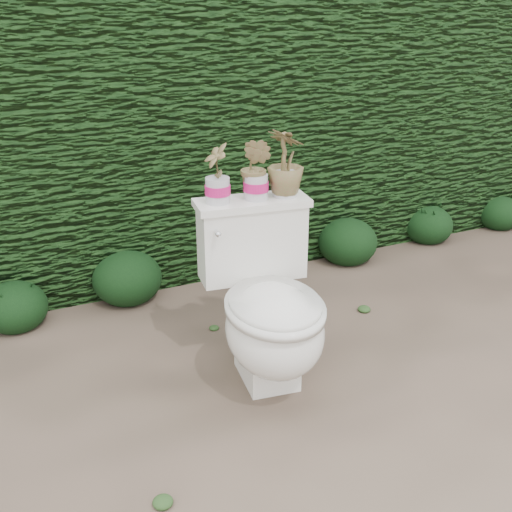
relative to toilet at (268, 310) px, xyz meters
name	(u,v)px	position (x,y,z in m)	size (l,w,h in m)	color
ground	(283,378)	(0.07, -0.02, -0.36)	(60.00, 60.00, 0.00)	#7B6755
hedge	(167,132)	(0.07, 1.58, 0.44)	(8.00, 1.00, 1.60)	#204717
toilet	(268,310)	(0.00, 0.00, 0.00)	(0.54, 0.73, 0.78)	white
potted_plant_left	(217,175)	(-0.12, 0.26, 0.54)	(0.13, 0.09, 0.24)	#288333
potted_plant_center	(256,170)	(0.05, 0.24, 0.55)	(0.14, 0.11, 0.26)	#288333
potted_plant_right	(286,164)	(0.18, 0.22, 0.56)	(0.16, 0.16, 0.29)	#288333
liriope_clump_2	(14,302)	(-0.97, 0.99, -0.22)	(0.33, 0.33, 0.27)	black
liriope_clump_3	(127,273)	(-0.37, 1.05, -0.20)	(0.39, 0.39, 0.31)	black
liriope_clump_4	(259,254)	(0.41, 0.98, -0.19)	(0.40, 0.40, 0.32)	black
liriope_clump_5	(348,238)	(1.04, 1.01, -0.20)	(0.38, 0.38, 0.30)	black
liriope_clump_6	(428,221)	(1.74, 1.07, -0.22)	(0.34, 0.34, 0.27)	black
liriope_clump_7	(500,210)	(2.38, 1.07, -0.23)	(0.32, 0.32, 0.25)	black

